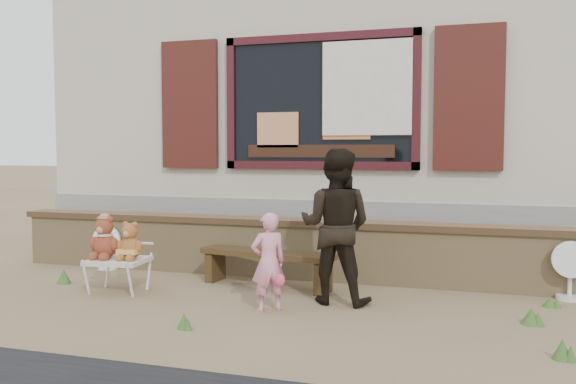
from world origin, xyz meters
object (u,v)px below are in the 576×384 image
(bench, at_px, (267,261))
(teddy_bear_right, at_px, (130,240))
(folding_chair, at_px, (118,262))
(adult, at_px, (336,226))
(child, at_px, (268,262))
(teddy_bear_left, at_px, (105,237))

(bench, xyz_separation_m, teddy_bear_right, (-1.23, -0.65, 0.26))
(folding_chair, bearing_deg, teddy_bear_right, -0.00)
(folding_chair, height_order, teddy_bear_right, teddy_bear_right)
(adult, bearing_deg, bench, -23.37)
(child, xyz_separation_m, adult, (0.51, 0.48, 0.29))
(folding_chair, height_order, teddy_bear_left, teddy_bear_left)
(bench, bearing_deg, child, -60.01)
(adult, bearing_deg, child, 46.83)
(teddy_bear_left, height_order, teddy_bear_right, teddy_bear_left)
(child, distance_m, adult, 0.75)
(bench, relative_size, adult, 1.04)
(bench, height_order, teddy_bear_left, teddy_bear_left)
(teddy_bear_right, bearing_deg, bench, 22.53)
(bench, distance_m, teddy_bear_right, 1.42)
(teddy_bear_left, relative_size, adult, 0.30)
(child, bearing_deg, teddy_bear_right, -47.01)
(bench, height_order, child, child)
(bench, bearing_deg, adult, -17.02)
(bench, xyz_separation_m, teddy_bear_left, (-1.51, -0.67, 0.28))
(bench, bearing_deg, folding_chair, -144.39)
(bench, bearing_deg, teddy_bear_right, -142.37)
(bench, height_order, teddy_bear_right, teddy_bear_right)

